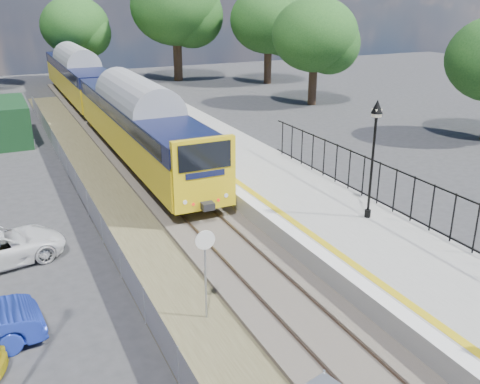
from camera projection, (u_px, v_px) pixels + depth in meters
ground at (344, 364)px, 13.97m from camera, size 120.00×120.00×0.00m
track_bed at (196, 227)px, 21.95m from camera, size 5.90×80.00×0.29m
platform at (315, 214)px, 22.27m from camera, size 5.00×70.00×0.90m
platform_edge at (272, 212)px, 21.29m from camera, size 0.90×70.00×0.01m
victorian_lamp_north at (375, 132)px, 19.67m from camera, size 0.44×0.44×4.60m
palisade_fence at (471, 225)px, 17.84m from camera, size 0.12×26.00×2.00m
wire_fence at (92, 210)px, 22.26m from camera, size 0.06×52.00×1.20m
tree_line at (85, 23)px, 47.83m from camera, size 56.80×43.80×11.88m
train at (101, 92)px, 38.76m from camera, size 2.82×40.83×3.51m
speed_sign at (205, 260)px, 15.19m from camera, size 0.59×0.11×2.91m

